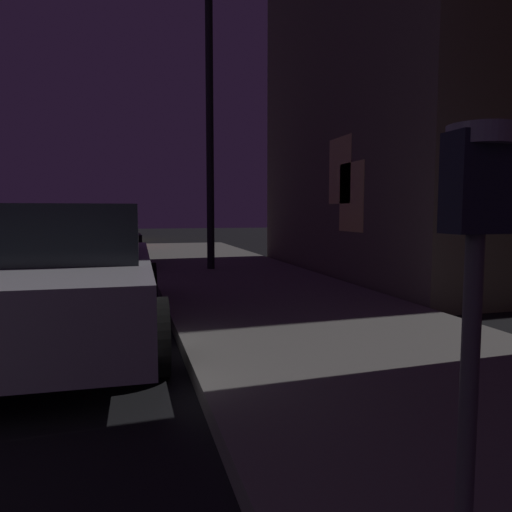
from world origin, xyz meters
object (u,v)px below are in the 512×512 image
parking_meter (475,246)px  car_black (98,239)px  car_red (108,230)px  car_yellow_cab (113,225)px  car_silver (61,273)px  street_lamp (209,81)px

parking_meter → car_black: (-1.69, 10.84, -0.55)m
parking_meter → car_red: (-1.69, 16.86, -0.55)m
car_yellow_cab → car_black: bearing=-90.0°
car_silver → street_lamp: size_ratio=0.75×
street_lamp → car_red: bearing=106.7°
car_red → car_silver: bearing=-90.0°
car_black → car_yellow_cab: 12.56m
car_black → car_yellow_cab: size_ratio=0.94×
car_silver → street_lamp: (2.41, 4.68, 3.37)m
car_black → car_red: same height
street_lamp → car_yellow_cab: bearing=99.4°
car_silver → car_yellow_cab: same height
parking_meter → car_silver: size_ratio=0.32×
parking_meter → street_lamp: street_lamp is taller
car_silver → car_black: size_ratio=1.03×
parking_meter → car_red: parking_meter is taller
car_black → car_yellow_cab: same height
car_silver → car_yellow_cab: bearing=90.0°
parking_meter → street_lamp: bearing=85.3°
car_black → car_red: bearing=90.0°
car_red → car_yellow_cab: same height
car_silver → car_red: bearing=90.0°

